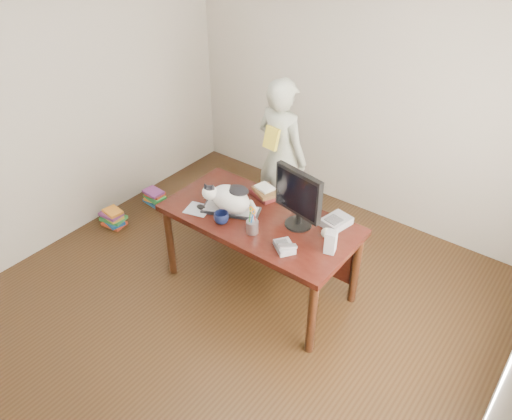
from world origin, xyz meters
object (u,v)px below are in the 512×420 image
object	(u,v)px
monitor	(298,196)
coffee_mug	(221,218)
mouse	(201,207)
baseball	(326,233)
speaker	(331,242)
book_pile_a	(113,218)
phone	(285,247)
keyboard	(231,210)
person	(281,156)
calculator	(336,221)
pen_cup	(252,225)
cat	(229,198)
book_pile_b	(155,197)
desk	(265,227)
book_stack	(265,192)

from	to	relation	value
monitor	coffee_mug	xyz separation A→B (m)	(-0.50, -0.33, -0.23)
mouse	baseball	size ratio (longest dim) A/B	1.30
speaker	book_pile_a	bearing A→B (deg)	168.27
phone	baseball	bearing A→B (deg)	97.72
keyboard	mouse	distance (m)	0.25
monitor	person	world-z (taller)	person
monitor	mouse	bearing A→B (deg)	-148.39
coffee_mug	calculator	xyz separation A→B (m)	(0.74, 0.53, -0.02)
speaker	calculator	world-z (taller)	speaker
baseball	pen_cup	bearing A→B (deg)	-148.21
cat	book_pile_b	distance (m)	1.73
phone	book_pile_a	bearing A→B (deg)	-145.22
monitor	calculator	xyz separation A→B (m)	(0.24, 0.20, -0.25)
coffee_mug	keyboard	bearing A→B (deg)	103.48
cat	speaker	size ratio (longest dim) A/B	2.50
cat	speaker	world-z (taller)	cat
keyboard	coffee_mug	size ratio (longest dim) A/B	4.20
book_pile_b	pen_cup	bearing A→B (deg)	-16.89
cat	person	bearing A→B (deg)	76.09
calculator	book_pile_a	bearing A→B (deg)	-156.00
speaker	baseball	xyz separation A→B (m)	(-0.11, 0.13, -0.05)
keyboard	calculator	distance (m)	0.86
desk	cat	distance (m)	0.41
desk	person	xyz separation A→B (m)	(-0.41, 0.81, 0.18)
monitor	calculator	distance (m)	0.40
keyboard	cat	world-z (taller)	cat
pen_cup	phone	distance (m)	0.32
phone	book_stack	size ratio (longest dim) A/B	0.75
monitor	pen_cup	size ratio (longest dim) A/B	2.05
person	coffee_mug	bearing A→B (deg)	107.66
phone	speaker	size ratio (longest dim) A/B	1.19
monitor	phone	xyz separation A→B (m)	(0.09, -0.30, -0.25)
cat	monitor	bearing A→B (deg)	-5.87
cat	monitor	world-z (taller)	monitor
speaker	calculator	bearing A→B (deg)	96.38
phone	cat	bearing A→B (deg)	-156.10
mouse	calculator	size ratio (longest dim) A/B	0.40
desk	keyboard	size ratio (longest dim) A/B	3.17
speaker	book_pile_b	xyz separation A→B (m)	(-2.39, 0.38, -0.77)
monitor	calculator	size ratio (longest dim) A/B	1.96
keyboard	mouse	size ratio (longest dim) A/B	5.01
book_stack	book_pile_b	distance (m)	1.73
calculator	speaker	bearing A→B (deg)	-55.78
keyboard	book_pile_a	size ratio (longest dim) A/B	1.87
phone	book_pile_b	distance (m)	2.30
cat	calculator	distance (m)	0.88
book_pile_a	phone	bearing A→B (deg)	-0.34
cat	person	size ratio (longest dim) A/B	0.28
desk	mouse	distance (m)	0.56
mouse	monitor	bearing A→B (deg)	5.17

